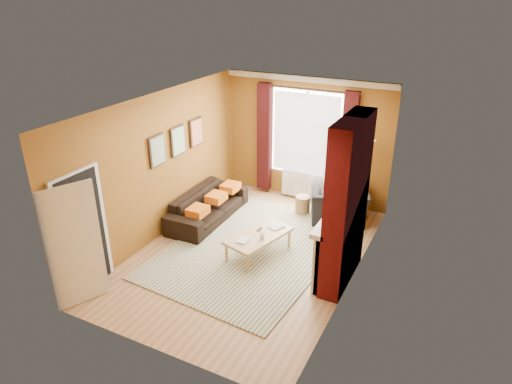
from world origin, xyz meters
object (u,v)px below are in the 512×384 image
sofa (208,206)px  armchair (338,204)px  wicker_stool (302,205)px  coffee_table (259,236)px  floor_lamp (368,157)px

sofa → armchair: bearing=-65.8°
sofa → armchair: 2.73m
armchair → wicker_stool: (-0.79, -0.01, -0.18)m
armchair → coffee_table: bearing=44.6°
wicker_stool → floor_lamp: 1.73m
coffee_table → wicker_stool: (0.10, 1.94, -0.19)m
armchair → coffee_table: armchair is taller
armchair → sofa: bearing=4.4°
wicker_stool → sofa: bearing=-145.6°
wicker_stool → coffee_table: bearing=-92.9°
sofa → wicker_stool: sofa is taller
floor_lamp → sofa: bearing=-152.7°
floor_lamp → coffee_table: bearing=-120.0°
sofa → floor_lamp: bearing=-63.7°
coffee_table → wicker_stool: coffee_table is taller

